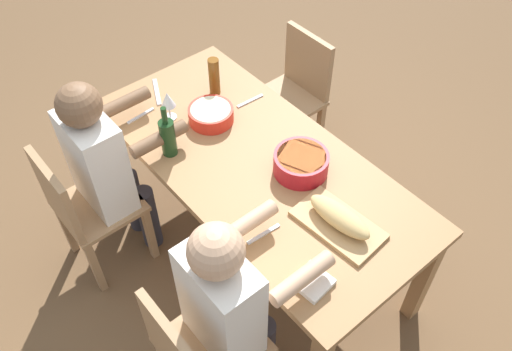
# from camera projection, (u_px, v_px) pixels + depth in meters

# --- Properties ---
(ground_plane) EXTENTS (8.00, 8.00, 0.00)m
(ground_plane) POSITION_uv_depth(u_px,v_px,m) (256.00, 246.00, 3.18)
(ground_plane) COLOR brown
(dining_table) EXTENTS (1.83, 0.85, 0.74)m
(dining_table) POSITION_uv_depth(u_px,v_px,m) (256.00, 172.00, 2.70)
(dining_table) COLOR #9E7044
(dining_table) RESTS_ON ground_plane
(chair_far_right) EXTENTS (0.40, 0.40, 0.85)m
(chair_far_right) POSITION_uv_depth(u_px,v_px,m) (83.00, 207.00, 2.77)
(chair_far_right) COLOR #A87F56
(chair_far_right) RESTS_ON ground_plane
(diner_far_right) EXTENTS (0.41, 0.53, 1.20)m
(diner_far_right) POSITION_uv_depth(u_px,v_px,m) (106.00, 162.00, 2.68)
(diner_far_right) COLOR #2D2D38
(diner_far_right) RESTS_ON ground_plane
(chair_near_right) EXTENTS (0.40, 0.40, 0.85)m
(chair_near_right) POSITION_uv_depth(u_px,v_px,m) (295.00, 90.00, 3.40)
(chair_near_right) COLOR #A87F56
(chair_near_right) RESTS_ON ground_plane
(chair_far_left) EXTENTS (0.40, 0.40, 0.85)m
(chair_far_left) POSITION_uv_depth(u_px,v_px,m) (197.00, 351.00, 2.25)
(chair_far_left) COLOR #A87F56
(chair_far_left) RESTS_ON ground_plane
(diner_far_left) EXTENTS (0.41, 0.53, 1.20)m
(diner_far_left) POSITION_uv_depth(u_px,v_px,m) (230.00, 301.00, 2.17)
(diner_far_left) COLOR #2D2D38
(diner_far_left) RESTS_ON ground_plane
(serving_bowl_pasta) EXTENTS (0.24, 0.24, 0.08)m
(serving_bowl_pasta) POSITION_uv_depth(u_px,v_px,m) (211.00, 114.00, 2.80)
(serving_bowl_pasta) COLOR red
(serving_bowl_pasta) RESTS_ON dining_table
(serving_bowl_fruit) EXTENTS (0.26, 0.26, 0.11)m
(serving_bowl_fruit) POSITION_uv_depth(u_px,v_px,m) (301.00, 162.00, 2.54)
(serving_bowl_fruit) COLOR #B21923
(serving_bowl_fruit) RESTS_ON dining_table
(cutting_board) EXTENTS (0.42, 0.25, 0.02)m
(cutting_board) POSITION_uv_depth(u_px,v_px,m) (338.00, 224.00, 2.36)
(cutting_board) COLOR tan
(cutting_board) RESTS_ON dining_table
(bread_loaf) EXTENTS (0.33, 0.14, 0.09)m
(bread_loaf) POSITION_uv_depth(u_px,v_px,m) (340.00, 217.00, 2.32)
(bread_loaf) COLOR tan
(bread_loaf) RESTS_ON cutting_board
(wine_bottle) EXTENTS (0.08, 0.08, 0.29)m
(wine_bottle) POSITION_uv_depth(u_px,v_px,m) (168.00, 137.00, 2.59)
(wine_bottle) COLOR #193819
(wine_bottle) RESTS_ON dining_table
(beer_bottle) EXTENTS (0.06, 0.06, 0.22)m
(beer_bottle) POSITION_uv_depth(u_px,v_px,m) (214.00, 77.00, 2.90)
(beer_bottle) COLOR brown
(beer_bottle) RESTS_ON dining_table
(wine_glass) EXTENTS (0.08, 0.08, 0.17)m
(wine_glass) POSITION_uv_depth(u_px,v_px,m) (168.00, 101.00, 2.76)
(wine_glass) COLOR silver
(wine_glass) RESTS_ON dining_table
(fork_far_right) EXTENTS (0.03, 0.17, 0.01)m
(fork_far_right) POSITION_uv_depth(u_px,v_px,m) (141.00, 116.00, 2.85)
(fork_far_right) COLOR silver
(fork_far_right) RESTS_ON dining_table
(fork_near_right) EXTENTS (0.03, 0.17, 0.01)m
(fork_near_right) POSITION_uv_depth(u_px,v_px,m) (250.00, 101.00, 2.93)
(fork_near_right) COLOR silver
(fork_near_right) RESTS_ON dining_table
(fork_far_left) EXTENTS (0.03, 0.17, 0.01)m
(fork_far_left) POSITION_uv_depth(u_px,v_px,m) (263.00, 234.00, 2.33)
(fork_far_left) COLOR silver
(fork_far_left) RESTS_ON dining_table
(carving_knife) EXTENTS (0.22, 0.12, 0.01)m
(carving_knife) POSITION_uv_depth(u_px,v_px,m) (157.00, 92.00, 2.98)
(carving_knife) COLOR silver
(carving_knife) RESTS_ON dining_table
(napkin_stack) EXTENTS (0.15, 0.15, 0.02)m
(napkin_stack) POSITION_uv_depth(u_px,v_px,m) (312.00, 282.00, 2.16)
(napkin_stack) COLOR white
(napkin_stack) RESTS_ON dining_table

